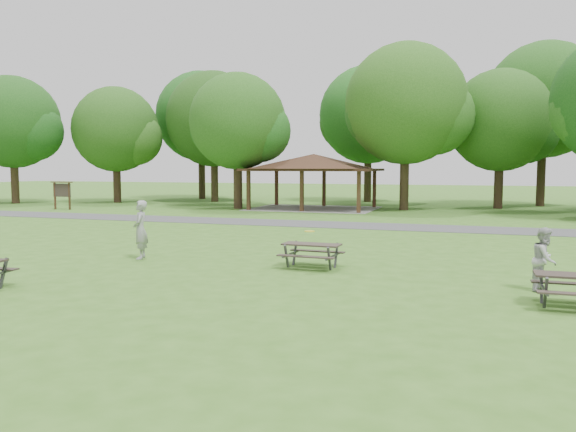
{
  "coord_description": "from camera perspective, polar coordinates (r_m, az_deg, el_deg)",
  "views": [
    {
      "loc": [
        6.81,
        -12.94,
        2.87
      ],
      "look_at": [
        1.0,
        4.0,
        1.3
      ],
      "focal_mm": 35.0,
      "sensor_mm": 36.0,
      "label": 1
    }
  ],
  "objects": [
    {
      "name": "tree_deep_a",
      "position": [
        51.45,
        -8.7,
        9.7
      ],
      "size": [
        8.4,
        8.0,
        11.38
      ],
      "color": "black",
      "rests_on": "ground"
    },
    {
      "name": "tree_deep_b",
      "position": [
        46.95,
        8.3,
        9.86
      ],
      "size": [
        8.4,
        8.0,
        11.13
      ],
      "color": "black",
      "rests_on": "ground"
    },
    {
      "name": "tree_row_d",
      "position": [
        38.9,
        -5.03,
        9.26
      ],
      "size": [
        6.93,
        6.6,
        9.27
      ],
      "color": "black",
      "rests_on": "ground"
    },
    {
      "name": "frisbee_in_flight",
      "position": [
        15.24,
        2.2,
        -1.56
      ],
      "size": [
        0.37,
        0.37,
        0.02
      ],
      "color": "yellow",
      "rests_on": "ground"
    },
    {
      "name": "tree_row_a",
      "position": [
        49.38,
        -26.1,
        8.31
      ],
      "size": [
        7.56,
        7.2,
        9.97
      ],
      "color": "#322116",
      "rests_on": "ground"
    },
    {
      "name": "tree_row_b",
      "position": [
        47.5,
        -17.0,
        8.16
      ],
      "size": [
        7.14,
        6.8,
        9.28
      ],
      "color": "black",
      "rests_on": "ground"
    },
    {
      "name": "tree_row_e",
      "position": [
        38.45,
        12.01,
        10.74
      ],
      "size": [
        8.4,
        8.0,
        11.02
      ],
      "color": "black",
      "rests_on": "ground"
    },
    {
      "name": "frisbee_catcher",
      "position": [
        14.28,
        24.63,
        -4.02
      ],
      "size": [
        0.77,
        0.86,
        1.48
      ],
      "primitive_type": "imported",
      "rotation": [
        0.0,
        0.0,
        1.24
      ],
      "color": "#B0B0B3",
      "rests_on": "ground"
    },
    {
      "name": "tree_row_f",
      "position": [
        41.59,
        20.9,
        8.77
      ],
      "size": [
        7.35,
        7.0,
        9.55
      ],
      "color": "#2F1E15",
      "rests_on": "ground"
    },
    {
      "name": "tree_deep_c",
      "position": [
        45.4,
        24.69,
        10.34
      ],
      "size": [
        8.82,
        8.4,
        11.9
      ],
      "color": "#311F16",
      "rests_on": "ground"
    },
    {
      "name": "tree_row_c",
      "position": [
        46.94,
        -7.41,
        9.44
      ],
      "size": [
        8.19,
        7.8,
        10.67
      ],
      "color": "#2F2215",
      "rests_on": "ground"
    },
    {
      "name": "frisbee_thrower",
      "position": [
        18.09,
        -14.76,
        -1.36
      ],
      "size": [
        0.67,
        0.79,
        1.83
      ],
      "primitive_type": "imported",
      "rotation": [
        0.0,
        0.0,
        -1.15
      ],
      "color": "gray",
      "rests_on": "ground"
    },
    {
      "name": "pavilion",
      "position": [
        38.49,
        2.63,
        5.29
      ],
      "size": [
        8.6,
        7.01,
        3.76
      ],
      "color": "#322012",
      "rests_on": "ground"
    },
    {
      "name": "picnic_table_middle",
      "position": [
        16.02,
        2.41,
        -3.4
      ],
      "size": [
        1.69,
        1.38,
        0.71
      ],
      "color": "#322A24",
      "rests_on": "ground"
    },
    {
      "name": "asphalt_path",
      "position": [
        27.93,
        4.72,
        -0.89
      ],
      "size": [
        120.0,
        3.2,
        0.02
      ],
      "primitive_type": "cube",
      "color": "#434345",
      "rests_on": "ground"
    },
    {
      "name": "ground",
      "position": [
        14.9,
        -8.71,
        -6.15
      ],
      "size": [
        160.0,
        160.0,
        0.0
      ],
      "primitive_type": "plane",
      "color": "#37691E",
      "rests_on": "ground"
    },
    {
      "name": "notice_board",
      "position": [
        40.97,
        -21.98,
        2.46
      ],
      "size": [
        1.6,
        0.3,
        1.88
      ],
      "color": "#3A1F15",
      "rests_on": "ground"
    }
  ]
}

